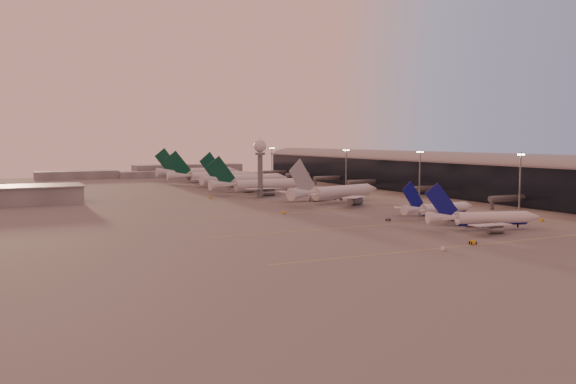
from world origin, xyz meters
name	(u,v)px	position (x,y,z in m)	size (l,w,h in m)	color
ground	(390,229)	(0.00, 0.00, 0.00)	(700.00, 700.00, 0.00)	#5A5757
taxiway_markings	(371,208)	(30.00, 56.00, 0.01)	(180.00, 185.25, 0.02)	#DCD24D
terminal	(433,173)	(107.88, 110.09, 10.52)	(57.00, 362.00, 23.04)	black
radar_tower	(260,157)	(5.00, 120.00, 20.95)	(6.40, 6.40, 31.10)	slate
mast_a	(520,183)	(58.00, 0.00, 13.74)	(3.60, 0.56, 25.00)	slate
mast_b	(420,175)	(55.00, 55.00, 13.74)	(3.60, 0.56, 25.00)	slate
mast_c	(346,170)	(50.00, 110.00, 13.74)	(3.60, 0.56, 25.00)	slate
mast_d	(272,164)	(48.00, 200.00, 13.74)	(3.60, 0.56, 25.00)	slate
distant_horizon	(157,172)	(2.62, 325.14, 3.89)	(165.00, 37.50, 9.00)	slate
narrowbody_near	(484,220)	(26.58, -14.86, 3.20)	(39.41, 31.01, 15.79)	silver
narrowbody_mid	(439,210)	(33.90, 16.04, 2.95)	(37.23, 29.57, 14.56)	silver
widebody_white	(337,195)	(26.94, 80.47, 3.69)	(58.51, 46.17, 21.29)	silver
greentail_a	(259,187)	(12.91, 139.94, 3.75)	(58.43, 47.04, 21.22)	silver
greentail_b	(247,182)	(21.41, 178.81, 4.00)	(61.84, 49.52, 22.63)	silver
greentail_c	(214,179)	(14.34, 217.96, 4.00)	(62.17, 49.91, 22.64)	silver
greentail_d	(199,174)	(19.31, 265.72, 4.20)	(65.44, 52.68, 23.76)	silver
gsv_truck_a	(443,246)	(-10.00, -37.96, 1.06)	(5.11, 4.72, 2.07)	white
gsv_tug_near	(473,242)	(3.83, -34.30, 0.56)	(3.37, 4.34, 1.09)	gold
gsv_catering_a	(542,216)	(60.90, -8.10, 2.08)	(5.53, 3.74, 4.17)	gold
gsv_tug_mid	(388,219)	(11.56, 17.54, 0.54)	(4.24, 4.12, 1.06)	slate
gsv_truck_b	(427,204)	(55.33, 49.83, 1.18)	(6.11, 3.89, 2.32)	white
gsv_truck_c	(285,211)	(-12.98, 53.66, 1.03)	(5.26, 2.74, 2.02)	gold
gsv_catering_b	(439,198)	(71.82, 61.68, 2.13)	(5.68, 4.16, 4.27)	slate
gsv_tug_far	(311,200)	(21.02, 95.04, 0.48)	(2.52, 3.55, 0.93)	white
gsv_truck_d	(210,196)	(-19.32, 127.07, 1.20)	(2.48, 5.93, 2.35)	gold
gsv_tug_hangar	(302,188)	(50.19, 161.40, 0.48)	(3.25, 1.96, 0.93)	gold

